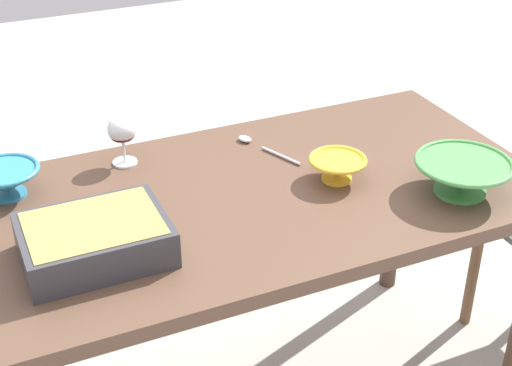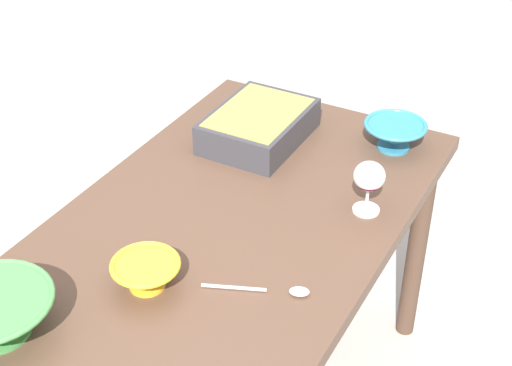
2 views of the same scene
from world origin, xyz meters
TOP-DOWN VIEW (x-y plane):
  - dining_table at (0.00, 0.00)m, footprint 1.46×0.77m
  - wine_glass at (0.27, -0.28)m, footprint 0.08×0.08m
  - casserole_dish at (0.44, 0.11)m, footprint 0.32×0.23m
  - mixing_bowl at (-0.47, 0.21)m, footprint 0.25×0.25m
  - small_bowl at (-0.21, 0.03)m, footprint 0.15×0.15m
  - serving_bowl at (0.58, -0.24)m, footprint 0.17×0.17m
  - serving_spoon at (-0.10, -0.22)m, footprint 0.11×0.22m

SIDE VIEW (x-z plane):
  - dining_table at x=0.00m, z-range 0.28..1.02m
  - serving_spoon at x=-0.10m, z-range 0.74..0.75m
  - small_bowl at x=-0.21m, z-range 0.74..0.81m
  - serving_bowl at x=0.58m, z-range 0.74..0.82m
  - casserole_dish at x=0.44m, z-range 0.74..0.83m
  - mixing_bowl at x=-0.47m, z-range 0.74..0.83m
  - wine_glass at x=0.27m, z-range 0.76..0.90m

